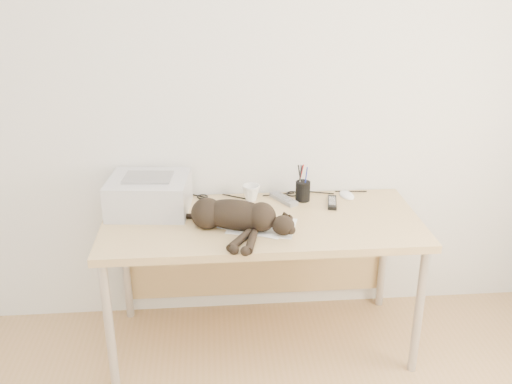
{
  "coord_description": "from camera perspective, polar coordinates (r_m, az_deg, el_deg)",
  "views": [
    {
      "loc": [
        -0.24,
        -1.2,
        1.97
      ],
      "look_at": [
        -0.03,
        1.34,
        0.91
      ],
      "focal_mm": 40.0,
      "sensor_mm": 36.0,
      "label": 1
    }
  ],
  "objects": [
    {
      "name": "wall_back",
      "position": [
        3.03,
        -0.01,
        9.77
      ],
      "size": [
        3.5,
        0.0,
        3.5
      ],
      "primitive_type": "plane",
      "rotation": [
        1.57,
        0.0,
        0.0
      ],
      "color": "silver",
      "rests_on": "floor"
    },
    {
      "name": "desk",
      "position": [
        3.01,
        0.42,
        -4.38
      ],
      "size": [
        1.6,
        0.7,
        0.74
      ],
      "color": "tan",
      "rests_on": "floor"
    },
    {
      "name": "printer",
      "position": [
        2.99,
        -10.63,
        -0.22
      ],
      "size": [
        0.44,
        0.38,
        0.19
      ],
      "color": "#B8B8BD",
      "rests_on": "desk"
    },
    {
      "name": "papers",
      "position": [
        2.81,
        0.29,
        -3.32
      ],
      "size": [
        0.41,
        0.35,
        0.01
      ],
      "color": "white",
      "rests_on": "desk"
    },
    {
      "name": "cat",
      "position": [
        2.75,
        -2.45,
        -2.45
      ],
      "size": [
        0.66,
        0.46,
        0.16
      ],
      "rotation": [
        0.0,
        0.0,
        -0.35
      ],
      "color": "black",
      "rests_on": "desk"
    },
    {
      "name": "mug",
      "position": [
        3.09,
        -0.49,
        -0.08
      ],
      "size": [
        0.13,
        0.13,
        0.09
      ],
      "primitive_type": "imported",
      "rotation": [
        0.0,
        0.0,
        0.92
      ],
      "color": "white",
      "rests_on": "desk"
    },
    {
      "name": "pen_cup",
      "position": [
        3.09,
        4.71,
        0.13
      ],
      "size": [
        0.08,
        0.08,
        0.2
      ],
      "color": "black",
      "rests_on": "desk"
    },
    {
      "name": "remote_grey",
      "position": [
        3.09,
        2.79,
        -0.72
      ],
      "size": [
        0.14,
        0.19,
        0.02
      ],
      "primitive_type": "cube",
      "rotation": [
        0.0,
        0.0,
        0.52
      ],
      "color": "gray",
      "rests_on": "desk"
    },
    {
      "name": "remote_black",
      "position": [
        3.08,
        7.62,
        -1.05
      ],
      "size": [
        0.08,
        0.17,
        0.02
      ],
      "primitive_type": "cube",
      "rotation": [
        0.0,
        0.0,
        -0.19
      ],
      "color": "black",
      "rests_on": "desk"
    },
    {
      "name": "mouse",
      "position": [
        3.19,
        9.07,
        -0.1
      ],
      "size": [
        0.1,
        0.13,
        0.04
      ],
      "primitive_type": "ellipsoid",
      "rotation": [
        0.0,
        0.0,
        0.24
      ],
      "color": "white",
      "rests_on": "desk"
    },
    {
      "name": "cable_tangle",
      "position": [
        3.16,
        0.07,
        -0.29
      ],
      "size": [
        1.36,
        0.07,
        0.01
      ],
      "primitive_type": null,
      "color": "black",
      "rests_on": "desk"
    }
  ]
}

